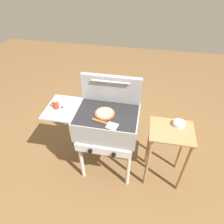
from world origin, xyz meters
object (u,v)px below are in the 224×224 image
(pizza_cheese, at_px, (105,113))
(prep_table, at_px, (168,145))
(spatula, at_px, (105,123))
(sauce_jar, at_px, (56,104))
(grill, at_px, (106,123))
(topping_bowl_near, at_px, (179,124))

(pizza_cheese, height_order, prep_table, pizza_cheese)
(pizza_cheese, relative_size, spatula, 0.75)
(sauce_jar, distance_m, spatula, 0.56)
(grill, xyz_separation_m, topping_bowl_near, (0.74, 0.09, 0.04))
(pizza_cheese, height_order, sauce_jar, sauce_jar)
(grill, xyz_separation_m, pizza_cheese, (-0.00, -0.02, 0.15))
(grill, relative_size, pizza_cheese, 4.83)
(pizza_cheese, distance_m, sauce_jar, 0.52)
(sauce_jar, bearing_deg, grill, 1.82)
(grill, xyz_separation_m, spatula, (0.03, -0.16, 0.15))
(sauce_jar, relative_size, topping_bowl_near, 0.89)
(sauce_jar, bearing_deg, prep_table, 1.00)
(grill, height_order, prep_table, grill)
(pizza_cheese, distance_m, spatula, 0.14)
(sauce_jar, bearing_deg, topping_bowl_near, 4.84)
(grill, distance_m, spatula, 0.22)
(grill, bearing_deg, spatula, -80.69)
(sauce_jar, height_order, spatula, sauce_jar)
(spatula, bearing_deg, topping_bowl_near, 19.11)
(grill, bearing_deg, topping_bowl_near, 6.93)
(grill, height_order, pizza_cheese, pizza_cheese)
(topping_bowl_near, bearing_deg, prep_table, -128.02)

